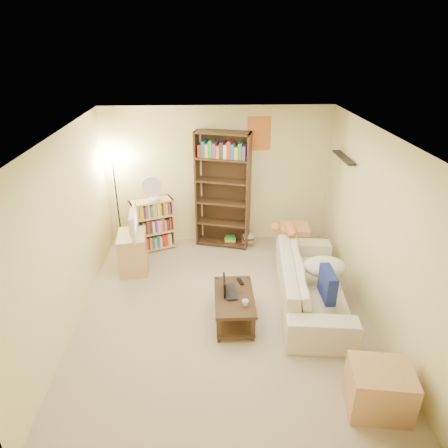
{
  "coord_description": "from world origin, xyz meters",
  "views": [
    {
      "loc": [
        -0.19,
        -4.61,
        3.55
      ],
      "look_at": [
        0.04,
        0.67,
        1.05
      ],
      "focal_mm": 32.0,
      "sensor_mm": 36.0,
      "label": 1
    }
  ],
  "objects_px": {
    "television": "(130,222)",
    "tall_bookshelf": "(223,188)",
    "sofa": "(312,282)",
    "coffee_table": "(234,304)",
    "laptop": "(234,292)",
    "desk_fan": "(152,188)",
    "side_table": "(294,240)",
    "floor_lamp": "(114,180)",
    "end_cabinet": "(379,389)",
    "mug": "(245,303)",
    "short_bookshelf": "(153,225)",
    "tabby_cat": "(288,229)",
    "tv_stand": "(133,252)"
  },
  "relations": [
    {
      "from": "tv_stand",
      "to": "end_cabinet",
      "type": "bearing_deg",
      "value": -50.24
    },
    {
      "from": "tabby_cat",
      "to": "side_table",
      "type": "relative_size",
      "value": 0.96
    },
    {
      "from": "short_bookshelf",
      "to": "tv_stand",
      "type": "bearing_deg",
      "value": -130.67
    },
    {
      "from": "short_bookshelf",
      "to": "end_cabinet",
      "type": "bearing_deg",
      "value": -74.65
    },
    {
      "from": "laptop",
      "to": "television",
      "type": "distance_m",
      "value": 2.11
    },
    {
      "from": "mug",
      "to": "tall_bookshelf",
      "type": "bearing_deg",
      "value": 94.33
    },
    {
      "from": "sofa",
      "to": "tv_stand",
      "type": "distance_m",
      "value": 2.9
    },
    {
      "from": "coffee_table",
      "to": "floor_lamp",
      "type": "height_order",
      "value": "floor_lamp"
    },
    {
      "from": "laptop",
      "to": "short_bookshelf",
      "type": "bearing_deg",
      "value": 27.56
    },
    {
      "from": "coffee_table",
      "to": "tall_bookshelf",
      "type": "relative_size",
      "value": 0.44
    },
    {
      "from": "sofa",
      "to": "television",
      "type": "xyz_separation_m",
      "value": [
        -2.72,
        1.01,
        0.54
      ]
    },
    {
      "from": "laptop",
      "to": "desk_fan",
      "type": "xyz_separation_m",
      "value": [
        -1.28,
        2.01,
        0.76
      ]
    },
    {
      "from": "side_table",
      "to": "tall_bookshelf",
      "type": "bearing_deg",
      "value": 161.92
    },
    {
      "from": "sofa",
      "to": "coffee_table",
      "type": "relative_size",
      "value": 2.52
    },
    {
      "from": "sofa",
      "to": "desk_fan",
      "type": "relative_size",
      "value": 5.26
    },
    {
      "from": "laptop",
      "to": "desk_fan",
      "type": "bearing_deg",
      "value": 27.08
    },
    {
      "from": "short_bookshelf",
      "to": "floor_lamp",
      "type": "bearing_deg",
      "value": 144.06
    },
    {
      "from": "sofa",
      "to": "floor_lamp",
      "type": "bearing_deg",
      "value": 64.6
    },
    {
      "from": "floor_lamp",
      "to": "laptop",
      "type": "bearing_deg",
      "value": -48.57
    },
    {
      "from": "sofa",
      "to": "tabby_cat",
      "type": "distance_m",
      "value": 1.02
    },
    {
      "from": "floor_lamp",
      "to": "end_cabinet",
      "type": "distance_m",
      "value": 5.13
    },
    {
      "from": "mug",
      "to": "television",
      "type": "height_order",
      "value": "television"
    },
    {
      "from": "tall_bookshelf",
      "to": "end_cabinet",
      "type": "distance_m",
      "value": 4.08
    },
    {
      "from": "mug",
      "to": "tall_bookshelf",
      "type": "height_order",
      "value": "tall_bookshelf"
    },
    {
      "from": "mug",
      "to": "tall_bookshelf",
      "type": "distance_m",
      "value": 2.55
    },
    {
      "from": "tabby_cat",
      "to": "laptop",
      "type": "bearing_deg",
      "value": -127.56
    },
    {
      "from": "short_bookshelf",
      "to": "desk_fan",
      "type": "bearing_deg",
      "value": -62.47
    },
    {
      "from": "tabby_cat",
      "to": "desk_fan",
      "type": "bearing_deg",
      "value": 160.48
    },
    {
      "from": "laptop",
      "to": "desk_fan",
      "type": "relative_size",
      "value": 0.87
    },
    {
      "from": "sofa",
      "to": "short_bookshelf",
      "type": "relative_size",
      "value": 2.47
    },
    {
      "from": "tall_bookshelf",
      "to": "short_bookshelf",
      "type": "distance_m",
      "value": 1.42
    },
    {
      "from": "sofa",
      "to": "mug",
      "type": "xyz_separation_m",
      "value": [
        -1.02,
        -0.61,
        0.12
      ]
    },
    {
      "from": "mug",
      "to": "end_cabinet",
      "type": "bearing_deg",
      "value": -44.51
    },
    {
      "from": "coffee_table",
      "to": "mug",
      "type": "bearing_deg",
      "value": -61.01
    },
    {
      "from": "tall_bookshelf",
      "to": "floor_lamp",
      "type": "distance_m",
      "value": 1.89
    },
    {
      "from": "coffee_table",
      "to": "mug",
      "type": "xyz_separation_m",
      "value": [
        0.12,
        -0.23,
        0.19
      ]
    },
    {
      "from": "sofa",
      "to": "television",
      "type": "distance_m",
      "value": 2.95
    },
    {
      "from": "sofa",
      "to": "short_bookshelf",
      "type": "distance_m",
      "value": 3.02
    },
    {
      "from": "television",
      "to": "side_table",
      "type": "bearing_deg",
      "value": -87.34
    },
    {
      "from": "sofa",
      "to": "tall_bookshelf",
      "type": "relative_size",
      "value": 1.12
    },
    {
      "from": "tall_bookshelf",
      "to": "floor_lamp",
      "type": "xyz_separation_m",
      "value": [
        -1.88,
        0.04,
        0.17
      ]
    },
    {
      "from": "mug",
      "to": "desk_fan",
      "type": "xyz_separation_m",
      "value": [
        -1.4,
        2.3,
        0.74
      ]
    },
    {
      "from": "mug",
      "to": "sofa",
      "type": "bearing_deg",
      "value": 30.75
    },
    {
      "from": "short_bookshelf",
      "to": "end_cabinet",
      "type": "xyz_separation_m",
      "value": [
        2.72,
        -3.6,
        -0.22
      ]
    },
    {
      "from": "television",
      "to": "tall_bookshelf",
      "type": "xyz_separation_m",
      "value": [
        1.51,
        0.83,
        0.24
      ]
    },
    {
      "from": "coffee_table",
      "to": "desk_fan",
      "type": "relative_size",
      "value": 2.08
    },
    {
      "from": "sofa",
      "to": "coffee_table",
      "type": "xyz_separation_m",
      "value": [
        -1.14,
        -0.38,
        -0.07
      ]
    },
    {
      "from": "end_cabinet",
      "to": "laptop",
      "type": "bearing_deg",
      "value": 132.05
    },
    {
      "from": "television",
      "to": "side_table",
      "type": "relative_size",
      "value": 1.38
    },
    {
      "from": "tv_stand",
      "to": "floor_lamp",
      "type": "height_order",
      "value": "floor_lamp"
    }
  ]
}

